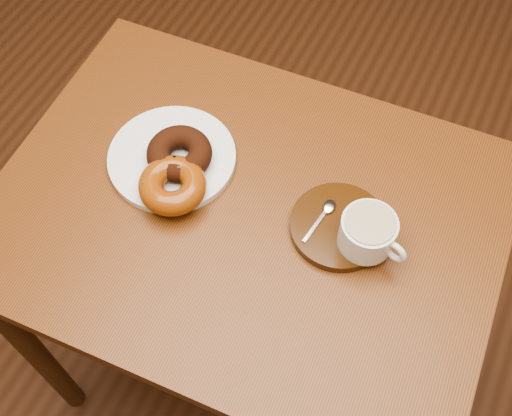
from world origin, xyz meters
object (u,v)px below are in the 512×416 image
at_px(cafe_table, 247,245).
at_px(coffee_cup, 368,233).
at_px(donut_plate, 172,158).
at_px(saucer, 339,226).

bearing_deg(cafe_table, coffee_cup, 2.92).
relative_size(donut_plate, coffee_cup, 1.94).
xyz_separation_m(donut_plate, saucer, (0.32, -0.00, 0.00)).
height_order(cafe_table, donut_plate, donut_plate).
distance_m(donut_plate, coffee_cup, 0.38).
bearing_deg(coffee_cup, cafe_table, -157.44).
relative_size(donut_plate, saucer, 1.39).
distance_m(donut_plate, saucer, 0.32).
relative_size(cafe_table, donut_plate, 3.93).
bearing_deg(coffee_cup, saucer, -177.50).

